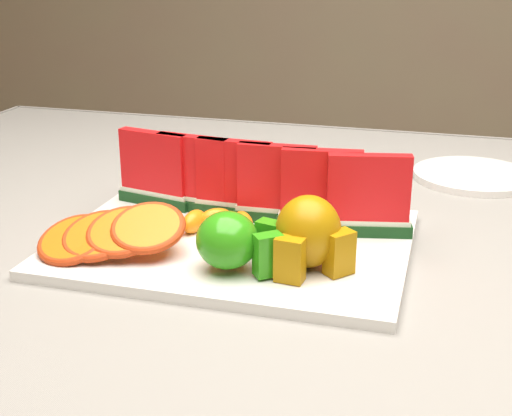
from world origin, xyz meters
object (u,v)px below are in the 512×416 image
(apple_cluster, at_px, (235,241))
(fork, at_px, (244,167))
(pear_cluster, at_px, (309,234))
(side_plate, at_px, (474,176))
(platter, at_px, (234,243))

(apple_cluster, relative_size, fork, 0.53)
(pear_cluster, height_order, side_plate, pear_cluster)
(platter, xyz_separation_m, apple_cluster, (0.03, -0.08, 0.04))
(platter, height_order, side_plate, platter)
(side_plate, xyz_separation_m, fork, (-0.35, -0.04, -0.00))
(apple_cluster, xyz_separation_m, pear_cluster, (0.07, 0.03, 0.01))
(platter, relative_size, pear_cluster, 4.26)
(platter, xyz_separation_m, fork, (-0.08, 0.30, -0.00))
(apple_cluster, xyz_separation_m, fork, (-0.11, 0.39, -0.04))
(fork, bearing_deg, side_plate, 7.05)
(apple_cluster, height_order, pear_cluster, pear_cluster)
(platter, bearing_deg, side_plate, 52.05)
(platter, height_order, fork, platter)
(platter, height_order, pear_cluster, pear_cluster)
(platter, distance_m, apple_cluster, 0.10)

